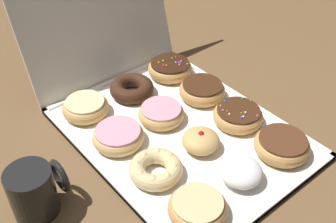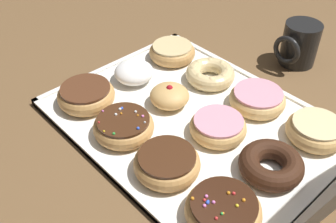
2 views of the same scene
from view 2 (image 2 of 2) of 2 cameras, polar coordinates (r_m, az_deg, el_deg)
name	(u,v)px [view 2 (image 2 of 2)]	position (r m, az deg, el deg)	size (l,w,h in m)	color
ground_plane	(192,123)	(0.82, 3.52, -1.68)	(3.00, 3.00, 0.00)	brown
donut_box	(192,121)	(0.81, 3.53, -1.40)	(0.43, 0.56, 0.01)	white
glazed_ring_donut_0	(172,52)	(0.98, 0.61, 8.66)	(0.11, 0.11, 0.04)	tan
powdered_filled_donut_1	(135,72)	(0.91, -4.83, 5.75)	(0.09, 0.09, 0.04)	white
chocolate_frosted_donut_2	(86,95)	(0.85, -11.76, 2.39)	(0.12, 0.12, 0.04)	tan
cruller_donut_3	(210,74)	(0.91, 6.13, 5.45)	(0.11, 0.11, 0.04)	#EACC8C
jelly_filled_donut_4	(171,95)	(0.83, 0.38, 2.38)	(0.08, 0.08, 0.05)	tan
sprinkle_donut_5	(124,126)	(0.77, -6.43, -2.10)	(0.12, 0.12, 0.04)	tan
pink_frosted_donut_6	(257,99)	(0.85, 12.82, 1.80)	(0.12, 0.12, 0.04)	#E5B770
pink_frosted_donut_7	(218,127)	(0.77, 7.26, -2.19)	(0.11, 0.11, 0.04)	tan
chocolate_frosted_donut_8	(167,163)	(0.69, -0.15, -7.45)	(0.12, 0.12, 0.04)	tan
glazed_ring_donut_9	(316,130)	(0.80, 20.61, -2.54)	(0.11, 0.11, 0.04)	tan
chocolate_cake_ring_donut_10	(270,165)	(0.71, 14.57, -7.55)	(0.11, 0.11, 0.04)	#381E11
sprinkle_donut_11	(223,210)	(0.64, 7.99, -13.92)	(0.12, 0.12, 0.04)	tan
coffee_mug	(299,43)	(1.02, 18.45, 9.32)	(0.11, 0.09, 0.10)	black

